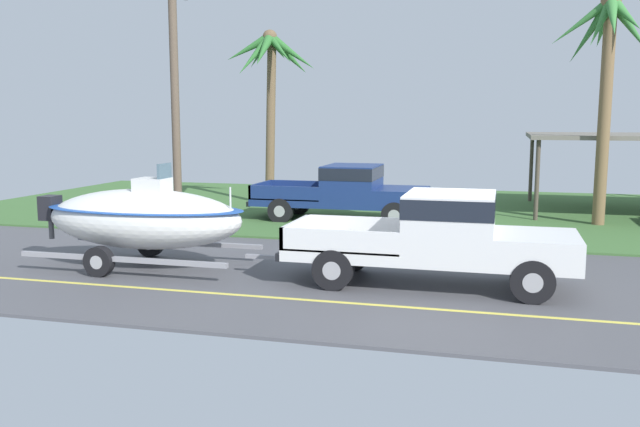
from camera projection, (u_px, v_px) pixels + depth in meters
ground at (459, 223)px, 21.61m from camera, size 36.00×22.00×0.11m
pickup_truck_towing at (448, 235)px, 13.32m from camera, size 5.86×2.01×1.86m
boat_on_trailer at (144, 218)px, 15.04m from camera, size 5.90×2.38×2.33m
parked_pickup_background at (351, 190)px, 21.67m from camera, size 5.76×2.15×1.82m
palm_tree_near_left at (607, 50)px, 20.11m from camera, size 3.03×3.39×7.03m
palm_tree_mid at (271, 68)px, 25.17m from camera, size 3.46×3.24×6.56m
utility_pole at (175, 99)px, 19.43m from camera, size 0.24×1.80×7.40m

